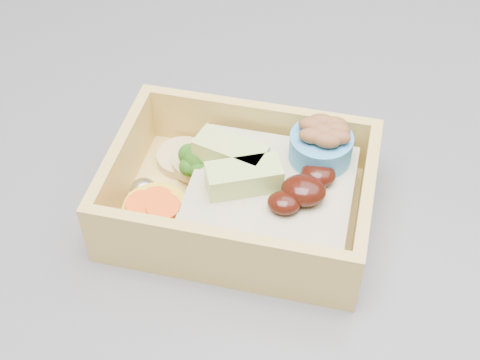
# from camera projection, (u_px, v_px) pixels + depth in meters

# --- Properties ---
(bento_box) EXTENTS (0.17, 0.12, 0.06)m
(bento_box) POSITION_uv_depth(u_px,v_px,m) (249.00, 191.00, 0.42)
(bento_box) COLOR #D6B158
(bento_box) RESTS_ON island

